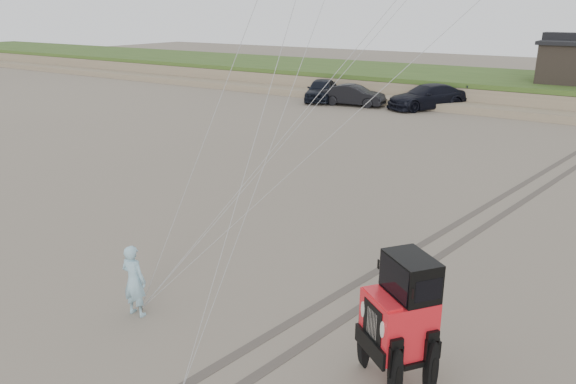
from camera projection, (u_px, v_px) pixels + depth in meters
The scene contains 9 objects.
ground at pixel (212, 351), 11.52m from camera, with size 160.00×160.00×0.00m, color #6B6054.
dune_ridge at pixel (555, 93), 40.78m from camera, with size 160.00×14.25×1.73m.
truck_a at pixel (321, 90), 42.23m from camera, with size 1.96×4.86×1.66m, color black.
truck_b at pixel (354, 95), 40.21m from camera, with size 1.57×4.49×1.48m, color black.
truck_c at pixel (427, 97), 38.85m from camera, with size 2.36×5.80×1.68m, color black.
jeep at pixel (397, 334), 10.31m from camera, with size 2.34×5.42×2.02m, color red, non-canonical shape.
man at pixel (134, 281), 12.64m from camera, with size 0.62×0.41×1.71m, color #7EB7C3.
stake_main at pixel (140, 308), 13.06m from camera, with size 0.08×0.08×0.12m, color black.
tire_tracks at pixel (441, 244), 16.75m from camera, with size 5.22×29.74×0.01m.
Camera 1 is at (6.85, -7.35, 6.71)m, focal length 35.00 mm.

